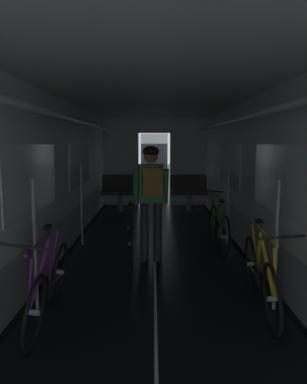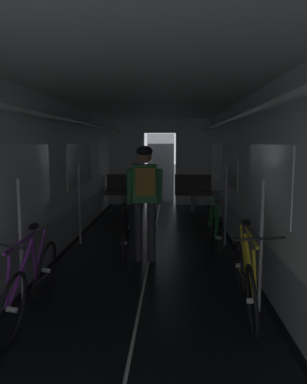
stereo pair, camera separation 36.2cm
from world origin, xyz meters
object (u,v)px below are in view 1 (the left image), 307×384
object	(u,v)px
bicycle_purple	(47,285)
person_cyclist_aisle	(150,191)
bicycle_yellow	(259,274)
bench_seat_far_left	(119,189)
bench_seat_far_right	(187,189)
bicycle_green	(217,227)
bicycle_black_in_aisle	(130,232)

from	to	relation	value
bicycle_purple	person_cyclist_aisle	size ratio (longest dim) A/B	0.98
person_cyclist_aisle	bicycle_yellow	bearing A→B (deg)	-54.54
bench_seat_far_left	person_cyclist_aisle	distance (m)	4.43
bicycle_purple	person_cyclist_aisle	bearing A→B (deg)	62.41
bicycle_yellow	bench_seat_far_left	bearing A→B (deg)	108.70
bench_seat_far_right	person_cyclist_aisle	distance (m)	4.45
bench_seat_far_left	bench_seat_far_right	bearing A→B (deg)	0.00
bicycle_green	bicycle_black_in_aisle	bearing A→B (deg)	-165.28
person_cyclist_aisle	bench_seat_far_left	bearing A→B (deg)	101.07
bicycle_black_in_aisle	bench_seat_far_left	bearing A→B (deg)	97.35
bicycle_black_in_aisle	bench_seat_far_right	bearing A→B (deg)	72.52
bench_seat_far_right	bicycle_purple	world-z (taller)	bicycle_purple
bicycle_purple	bicycle_green	bearing A→B (deg)	50.50
bicycle_purple	bicycle_yellow	distance (m)	2.21
bicycle_yellow	person_cyclist_aisle	world-z (taller)	person_cyclist_aisle
bench_seat_far_right	person_cyclist_aisle	size ratio (longest dim) A/B	0.57
bench_seat_far_right	person_cyclist_aisle	bearing A→B (deg)	-102.46
person_cyclist_aisle	bicycle_black_in_aisle	world-z (taller)	person_cyclist_aisle
bicycle_black_in_aisle	bicycle_green	bearing A→B (deg)	14.72
bicycle_purple	person_cyclist_aisle	world-z (taller)	person_cyclist_aisle
bicycle_yellow	bicycle_black_in_aisle	size ratio (longest dim) A/B	1.00
bicycle_purple	bench_seat_far_left	bearing A→B (deg)	88.49
bench_seat_far_left	bicycle_green	distance (m)	4.17
bicycle_purple	bicycle_green	distance (m)	3.34
bicycle_green	person_cyclist_aisle	size ratio (longest dim) A/B	0.98
bicycle_yellow	bicycle_green	xyz separation A→B (m)	(-0.06, 2.29, 0.00)
person_cyclist_aisle	bench_seat_far_right	bearing A→B (deg)	77.54
bicycle_yellow	bench_seat_far_right	bearing A→B (deg)	92.13
bicycle_green	bicycle_purple	bearing A→B (deg)	-129.50
bench_seat_far_right	person_cyclist_aisle	world-z (taller)	person_cyclist_aisle
bicycle_purple	bicycle_yellow	xyz separation A→B (m)	(2.19, 0.28, 0.00)
bench_seat_far_right	bicycle_yellow	bearing A→B (deg)	-87.87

